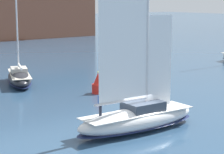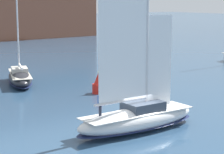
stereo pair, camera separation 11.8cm
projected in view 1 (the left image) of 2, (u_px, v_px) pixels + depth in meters
The scene contains 4 objects.
ground_plane at pixel (138, 130), 31.09m from camera, with size 400.00×400.00×0.00m, color #2D4C6B.
sailboat_main at pixel (138, 116), 30.91m from camera, with size 10.04×3.19×13.65m.
sailboat_moored_mid_channel at pixel (19, 77), 47.73m from camera, with size 5.36×8.97×11.92m.
channel_buoy at pixel (98, 84), 43.14m from camera, with size 1.23×1.23×2.21m.
Camera 1 is at (-19.64, -22.64, 9.27)m, focal length 70.00 mm.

